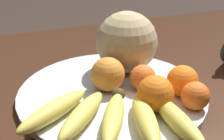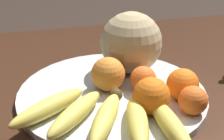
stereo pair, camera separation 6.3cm
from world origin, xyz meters
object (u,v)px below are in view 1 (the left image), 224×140
object	(u,v)px
orange_front_right	(108,74)
banana_bunch	(114,116)
orange_back_right	(143,78)
kitchen_table	(138,133)
orange_mid_center	(182,81)
orange_front_left	(195,96)
orange_back_left	(155,94)
melon	(127,42)
fruit_bowl	(112,93)

from	to	relation	value
orange_front_right	banana_bunch	bearing A→B (deg)	74.64
banana_bunch	orange_back_right	distance (m)	0.15
kitchen_table	orange_back_right	size ratio (longest dim) A/B	26.47
orange_mid_center	orange_back_right	size ratio (longest dim) A/B	1.17
orange_front_left	orange_mid_center	world-z (taller)	orange_mid_center
orange_back_left	orange_front_left	bearing A→B (deg)	162.72
orange_front_left	orange_mid_center	xyz separation A→B (m)	(-0.00, -0.05, 0.01)
melon	banana_bunch	bearing A→B (deg)	61.33
fruit_bowl	orange_mid_center	bearing A→B (deg)	151.39
orange_back_left	orange_back_right	world-z (taller)	orange_back_left
melon	orange_mid_center	distance (m)	0.17
fruit_bowl	orange_back_right	xyz separation A→B (m)	(-0.06, 0.02, 0.04)
kitchen_table	fruit_bowl	bearing A→B (deg)	-45.46
kitchen_table	orange_back_left	bearing A→B (deg)	95.15
banana_bunch	orange_back_left	bearing A→B (deg)	130.84
orange_front_left	orange_front_right	xyz separation A→B (m)	(0.13, -0.13, 0.01)
orange_front_left	orange_mid_center	bearing A→B (deg)	-95.07
kitchen_table	orange_front_right	xyz separation A→B (m)	(0.05, -0.05, 0.13)
melon	orange_mid_center	bearing A→B (deg)	111.79
orange_front_right	orange_back_right	xyz separation A→B (m)	(-0.07, 0.03, -0.01)
orange_front_right	orange_back_right	bearing A→B (deg)	159.38
orange_back_left	melon	bearing A→B (deg)	-96.03
orange_back_left	orange_back_right	xyz separation A→B (m)	(-0.01, -0.08, -0.01)
melon	orange_front_left	size ratio (longest dim) A/B	2.62
kitchen_table	orange_front_left	distance (m)	0.17
banana_bunch	orange_front_left	distance (m)	0.17
orange_front_right	orange_back_left	xyz separation A→B (m)	(-0.06, 0.11, -0.00)
kitchen_table	orange_back_right	bearing A→B (deg)	-126.50
melon	orange_back_left	size ratio (longest dim) A/B	2.04
fruit_bowl	orange_front_left	bearing A→B (deg)	135.13
kitchen_table	fruit_bowl	size ratio (longest dim) A/B	3.66
orange_back_left	orange_back_right	distance (m)	0.08
orange_front_left	orange_front_right	size ratio (longest dim) A/B	0.76
kitchen_table	orange_mid_center	size ratio (longest dim) A/B	22.62
melon	fruit_bowl	bearing A→B (deg)	49.94
orange_back_right	melon	bearing A→B (deg)	-92.97
orange_back_left	orange_back_right	bearing A→B (deg)	-99.77
kitchen_table	orange_front_left	world-z (taller)	orange_front_left
melon	orange_front_right	xyz separation A→B (m)	(0.08, 0.08, -0.04)
orange_front_left	orange_front_right	bearing A→B (deg)	-44.93
kitchen_table	orange_mid_center	xyz separation A→B (m)	(-0.09, 0.03, 0.13)
orange_front_left	orange_mid_center	distance (m)	0.06
orange_front_right	orange_mid_center	distance (m)	0.16
fruit_bowl	orange_front_right	distance (m)	0.05
kitchen_table	orange_front_right	size ratio (longest dim) A/B	20.27
fruit_bowl	orange_back_left	distance (m)	0.12
fruit_bowl	melon	size ratio (longest dim) A/B	2.79
orange_front_right	melon	bearing A→B (deg)	-135.33
banana_bunch	orange_front_right	distance (m)	0.14
banana_bunch	orange_back_left	world-z (taller)	orange_back_left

